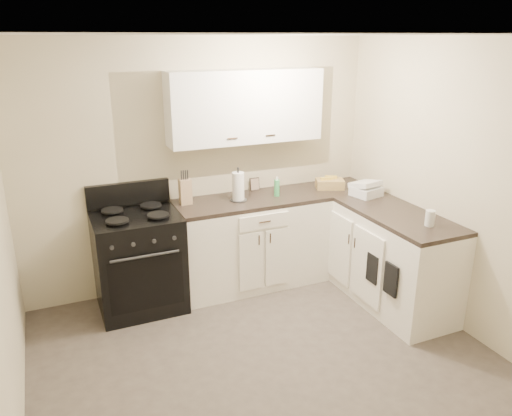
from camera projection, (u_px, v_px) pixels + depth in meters
name	position (u px, v px, depth m)	size (l,w,h in m)	color
floor	(277.00, 375.00, 3.87)	(3.60, 3.60, 0.00)	#473F38
ceiling	(283.00, 35.00, 3.05)	(3.60, 3.60, 0.00)	white
wall_back	(201.00, 166.00, 5.02)	(3.60, 3.60, 0.00)	beige
wall_right	(474.00, 194.00, 4.14)	(3.60, 3.60, 0.00)	beige
wall_front	(487.00, 380.00, 1.90)	(3.60, 3.60, 0.00)	beige
base_cabinets_back	(252.00, 243.00, 5.18)	(1.55, 0.60, 0.90)	white
base_cabinets_right	(375.00, 250.00, 5.03)	(0.60, 1.90, 0.90)	white
countertop_back	(252.00, 200.00, 5.03)	(1.55, 0.60, 0.04)	black
countertop_right	(379.00, 206.00, 4.87)	(0.60, 1.90, 0.04)	black
upper_cabinets	(245.00, 106.00, 4.86)	(1.55, 0.30, 0.70)	white
stove	(139.00, 263.00, 4.72)	(0.79, 0.67, 0.95)	black
knife_block	(185.00, 192.00, 4.83)	(0.11, 0.10, 0.25)	tan
paper_towel	(238.00, 187.00, 4.92)	(0.12, 0.12, 0.29)	white
soap_bottle	(277.00, 188.00, 5.08)	(0.06, 0.06, 0.17)	#43AE5C
picture_frame	(255.00, 184.00, 5.28)	(0.11, 0.01, 0.13)	black
wicker_basket	(330.00, 184.00, 5.35)	(0.29, 0.19, 0.10)	tan
countertop_grill	(366.00, 191.00, 5.10)	(0.26, 0.24, 0.10)	white
glass_jar	(430.00, 218.00, 4.28)	(0.08, 0.08, 0.14)	silver
oven_mitt_near	(391.00, 280.00, 4.32)	(0.02, 0.17, 0.29)	black
oven_mitt_far	(372.00, 269.00, 4.55)	(0.02, 0.16, 0.27)	black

